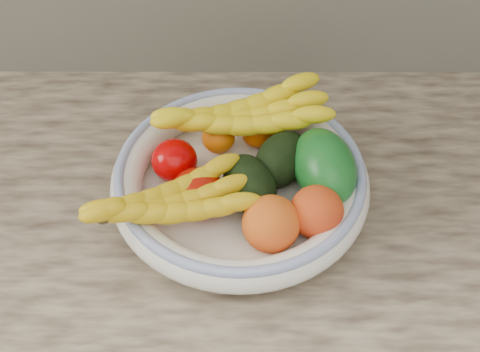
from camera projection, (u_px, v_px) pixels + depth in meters
name	position (u px, v px, depth m)	size (l,w,h in m)	color
kitchen_counter	(240.00, 327.00, 1.38)	(2.44, 0.66, 1.40)	brown
fruit_bowl	(240.00, 181.00, 1.00)	(0.39, 0.39, 0.08)	white
clementine_back_left	(218.00, 138.00, 1.06)	(0.05, 0.05, 0.05)	orange
clementine_back_right	(258.00, 131.00, 1.07)	(0.05, 0.05, 0.05)	#E05B04
tomato_left	(174.00, 160.00, 1.02)	(0.07, 0.07, 0.06)	#C00001
tomato_near_left	(198.00, 193.00, 0.97)	(0.08, 0.08, 0.07)	#A41004
avocado_center	(250.00, 184.00, 0.98)	(0.07, 0.11, 0.07)	black
avocado_right	(281.00, 159.00, 1.01)	(0.07, 0.11, 0.07)	black
green_mango	(324.00, 167.00, 0.99)	(0.09, 0.14, 0.10)	#10591B
peach_front	(271.00, 224.00, 0.93)	(0.08, 0.08, 0.08)	orange
peach_right	(317.00, 212.00, 0.94)	(0.08, 0.08, 0.08)	orange
banana_bunch_back	(241.00, 120.00, 1.04)	(0.29, 0.11, 0.08)	yellow
banana_bunch_front	(169.00, 205.00, 0.93)	(0.26, 0.11, 0.07)	yellow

